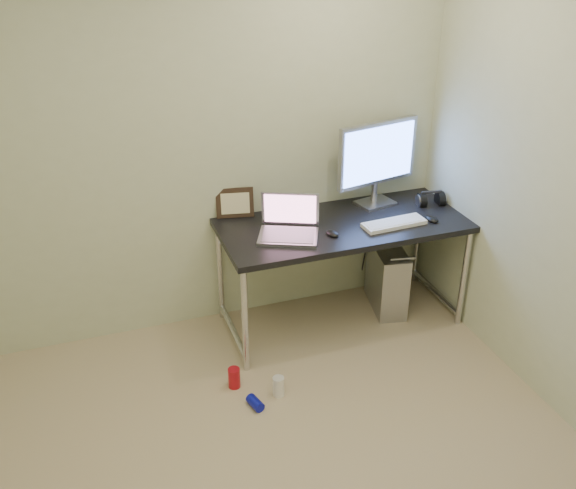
# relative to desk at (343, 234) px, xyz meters

# --- Properties ---
(wall_back) EXTENTS (3.50, 0.02, 2.50)m
(wall_back) POSITION_rel_desk_xyz_m (-0.95, 0.35, 0.58)
(wall_back) COLOR beige
(wall_back) RESTS_ON ground
(desk) EXTENTS (1.60, 0.70, 0.75)m
(desk) POSITION_rel_desk_xyz_m (0.00, 0.00, 0.00)
(desk) COLOR black
(desk) RESTS_ON ground
(tower_computer) EXTENTS (0.28, 0.47, 0.49)m
(tower_computer) POSITION_rel_desk_xyz_m (0.38, 0.06, -0.44)
(tower_computer) COLOR #B6B6BB
(tower_computer) RESTS_ON ground
(cable_a) EXTENTS (0.01, 0.16, 0.69)m
(cable_a) POSITION_rel_desk_xyz_m (0.33, 0.30, -0.27)
(cable_a) COLOR black
(cable_a) RESTS_ON ground
(cable_b) EXTENTS (0.02, 0.11, 0.71)m
(cable_b) POSITION_rel_desk_xyz_m (0.42, 0.28, -0.29)
(cable_b) COLOR black
(cable_b) RESTS_ON ground
(can_red) EXTENTS (0.09, 0.09, 0.13)m
(can_red) POSITION_rel_desk_xyz_m (-0.87, -0.44, -0.61)
(can_red) COLOR red
(can_red) RESTS_ON ground
(can_white) EXTENTS (0.09, 0.09, 0.12)m
(can_white) POSITION_rel_desk_xyz_m (-0.65, -0.60, -0.61)
(can_white) COLOR white
(can_white) RESTS_ON ground
(can_blue) EXTENTS (0.09, 0.12, 0.06)m
(can_blue) POSITION_rel_desk_xyz_m (-0.81, -0.66, -0.64)
(can_blue) COLOR #0E13AC
(can_blue) RESTS_ON ground
(laptop) EXTENTS (0.45, 0.42, 0.25)m
(laptop) POSITION_rel_desk_xyz_m (-0.38, -0.04, 0.14)
(laptop) COLOR #9F9EA5
(laptop) RESTS_ON desk
(monitor) EXTENTS (0.61, 0.23, 0.58)m
(monitor) POSITION_rel_desk_xyz_m (0.33, 0.21, 0.42)
(monitor) COLOR #9F9EA5
(monitor) RESTS_ON desk
(keyboard) EXTENTS (0.42, 0.16, 0.03)m
(keyboard) POSITION_rel_desk_xyz_m (0.29, -0.14, 0.09)
(keyboard) COLOR white
(keyboard) RESTS_ON desk
(mouse_right) EXTENTS (0.08, 0.11, 0.04)m
(mouse_right) POSITION_rel_desk_xyz_m (0.55, -0.16, 0.10)
(mouse_right) COLOR black
(mouse_right) RESTS_ON desk
(mouse_left) EXTENTS (0.08, 0.11, 0.03)m
(mouse_left) POSITION_rel_desk_xyz_m (-0.14, -0.14, 0.10)
(mouse_left) COLOR black
(mouse_left) RESTS_ON desk
(headphones) EXTENTS (0.19, 0.12, 0.12)m
(headphones) POSITION_rel_desk_xyz_m (0.68, 0.07, 0.11)
(headphones) COLOR black
(headphones) RESTS_ON desk
(picture_frame) EXTENTS (0.25, 0.12, 0.20)m
(picture_frame) POSITION_rel_desk_xyz_m (-0.63, 0.32, 0.18)
(picture_frame) COLOR black
(picture_frame) RESTS_ON desk
(webcam) EXTENTS (0.05, 0.04, 0.13)m
(webcam) POSITION_rel_desk_xyz_m (-0.37, 0.28, 0.17)
(webcam) COLOR silver
(webcam) RESTS_ON desk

